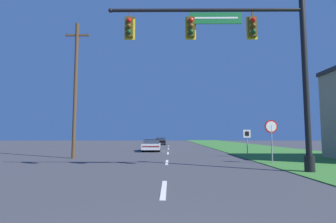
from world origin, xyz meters
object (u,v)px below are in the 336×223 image
car_ahead (152,145)px  route_sign_post (247,137)px  signal_mast (251,57)px  far_car (161,141)px  stop_sign (271,132)px  utility_pole_near (75,87)px

car_ahead → route_sign_post: route_sign_post is taller
signal_mast → far_car: 34.85m
car_ahead → stop_sign: bearing=-57.2°
signal_mast → utility_pole_near: size_ratio=0.93×
far_car → utility_pole_near: (-5.30, -27.01, 4.56)m
far_car → stop_sign: 31.48m
signal_mast → far_car: (-5.40, 34.11, -4.66)m
stop_sign → route_sign_post: stop_sign is taller
signal_mast → stop_sign: signal_mast is taller
car_ahead → stop_sign: 14.59m
far_car → utility_pole_near: bearing=-101.1°
signal_mast → stop_sign: 5.40m
car_ahead → far_car: same height
far_car → route_sign_post: bearing=-73.8°
far_car → route_sign_post: 26.96m
utility_pole_near → route_sign_post: bearing=5.1°
signal_mast → route_sign_post: (2.12, 8.23, -3.74)m
route_sign_post → far_car: bearing=106.2°
signal_mast → stop_sign: size_ratio=3.73×
utility_pole_near → far_car: bearing=78.9°
signal_mast → utility_pole_near: bearing=146.5°
far_car → utility_pole_near: size_ratio=0.47×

